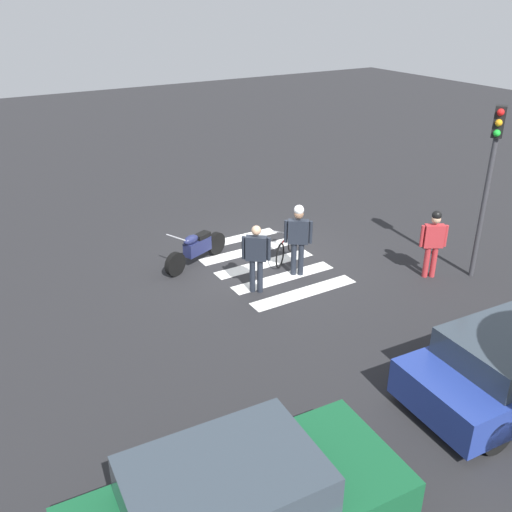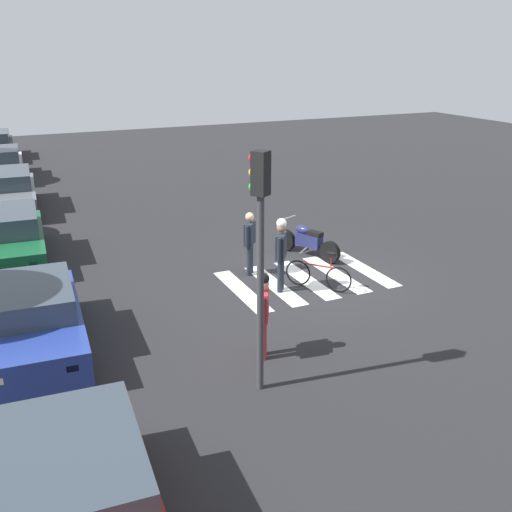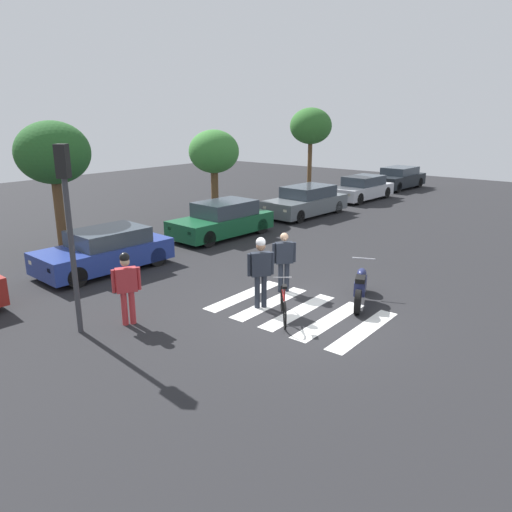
{
  "view_description": "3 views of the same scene",
  "coord_description": "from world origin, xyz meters",
  "px_view_note": "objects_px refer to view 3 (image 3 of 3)",
  "views": [
    {
      "loc": [
        6.97,
        11.26,
        6.52
      ],
      "look_at": [
        0.85,
        0.98,
        0.84
      ],
      "focal_mm": 39.47,
      "sensor_mm": 36.0,
      "label": 1
    },
    {
      "loc": [
        -12.25,
        7.01,
        5.74
      ],
      "look_at": [
        0.01,
        1.41,
        0.85
      ],
      "focal_mm": 41.1,
      "sensor_mm": 36.0,
      "label": 2
    },
    {
      "loc": [
        -9.65,
        -6.38,
        4.8
      ],
      "look_at": [
        -0.1,
        1.3,
        1.25
      ],
      "focal_mm": 34.51,
      "sensor_mm": 36.0,
      "label": 3
    }
  ],
  "objects_px": {
    "leaning_bicycle": "(283,305)",
    "car_grey_coupe": "(306,202)",
    "officer_on_foot": "(261,267)",
    "traffic_light_pole": "(68,210)",
    "police_motorcycle": "(361,286)",
    "car_black_suv": "(398,178)",
    "officer_by_motorcycle": "(284,258)",
    "pedestrian_bystander": "(126,284)",
    "car_silver_sedan": "(362,188)",
    "car_green_compact": "(222,220)",
    "car_blue_hatchback": "(105,251)"
  },
  "relations": [
    {
      "from": "officer_on_foot",
      "to": "car_blue_hatchback",
      "type": "xyz_separation_m",
      "value": [
        -0.61,
        5.78,
        -0.45
      ]
    },
    {
      "from": "pedestrian_bystander",
      "to": "traffic_light_pole",
      "type": "xyz_separation_m",
      "value": [
        -0.96,
        0.52,
        1.81
      ]
    },
    {
      "from": "officer_on_foot",
      "to": "car_blue_hatchback",
      "type": "bearing_deg",
      "value": 96.02
    },
    {
      "from": "officer_by_motorcycle",
      "to": "car_green_compact",
      "type": "relative_size",
      "value": 0.38
    },
    {
      "from": "officer_on_foot",
      "to": "car_grey_coupe",
      "type": "relative_size",
      "value": 0.39
    },
    {
      "from": "leaning_bicycle",
      "to": "car_black_suv",
      "type": "height_order",
      "value": "car_black_suv"
    },
    {
      "from": "car_green_compact",
      "to": "car_silver_sedan",
      "type": "distance_m",
      "value": 11.57
    },
    {
      "from": "officer_by_motorcycle",
      "to": "car_green_compact",
      "type": "distance_m",
      "value": 6.78
    },
    {
      "from": "car_blue_hatchback",
      "to": "car_green_compact",
      "type": "relative_size",
      "value": 0.95
    },
    {
      "from": "officer_on_foot",
      "to": "traffic_light_pole",
      "type": "bearing_deg",
      "value": 148.29
    },
    {
      "from": "police_motorcycle",
      "to": "officer_by_motorcycle",
      "type": "bearing_deg",
      "value": 105.62
    },
    {
      "from": "officer_on_foot",
      "to": "traffic_light_pole",
      "type": "distance_m",
      "value": 4.71
    },
    {
      "from": "traffic_light_pole",
      "to": "car_black_suv",
      "type": "bearing_deg",
      "value": 7.76
    },
    {
      "from": "car_blue_hatchback",
      "to": "car_grey_coupe",
      "type": "xyz_separation_m",
      "value": [
        11.37,
        -0.11,
        0.04
      ]
    },
    {
      "from": "officer_on_foot",
      "to": "car_blue_hatchback",
      "type": "relative_size",
      "value": 0.44
    },
    {
      "from": "police_motorcycle",
      "to": "car_green_compact",
      "type": "relative_size",
      "value": 0.47
    },
    {
      "from": "police_motorcycle",
      "to": "leaning_bicycle",
      "type": "relative_size",
      "value": 1.54
    },
    {
      "from": "police_motorcycle",
      "to": "officer_on_foot",
      "type": "xyz_separation_m",
      "value": [
        -1.91,
        1.83,
        0.63
      ]
    },
    {
      "from": "pedestrian_bystander",
      "to": "car_silver_sedan",
      "type": "height_order",
      "value": "pedestrian_bystander"
    },
    {
      "from": "police_motorcycle",
      "to": "car_black_suv",
      "type": "bearing_deg",
      "value": 20.78
    },
    {
      "from": "car_black_suv",
      "to": "traffic_light_pole",
      "type": "xyz_separation_m",
      "value": [
        -25.8,
        -3.52,
        2.14
      ]
    },
    {
      "from": "officer_by_motorcycle",
      "to": "car_silver_sedan",
      "type": "bearing_deg",
      "value": 19.59
    },
    {
      "from": "car_grey_coupe",
      "to": "officer_on_foot",
      "type": "bearing_deg",
      "value": -152.19
    },
    {
      "from": "police_motorcycle",
      "to": "officer_by_motorcycle",
      "type": "height_order",
      "value": "officer_by_motorcycle"
    },
    {
      "from": "leaning_bicycle",
      "to": "officer_on_foot",
      "type": "distance_m",
      "value": 1.19
    },
    {
      "from": "leaning_bicycle",
      "to": "traffic_light_pole",
      "type": "height_order",
      "value": "traffic_light_pole"
    },
    {
      "from": "car_silver_sedan",
      "to": "car_blue_hatchback",
      "type": "bearing_deg",
      "value": 179.59
    },
    {
      "from": "car_grey_coupe",
      "to": "car_silver_sedan",
      "type": "bearing_deg",
      "value": -0.13
    },
    {
      "from": "leaning_bicycle",
      "to": "car_grey_coupe",
      "type": "relative_size",
      "value": 0.29
    },
    {
      "from": "officer_on_foot",
      "to": "pedestrian_bystander",
      "type": "distance_m",
      "value": 3.29
    },
    {
      "from": "police_motorcycle",
      "to": "car_grey_coupe",
      "type": "height_order",
      "value": "car_grey_coupe"
    },
    {
      "from": "leaning_bicycle",
      "to": "car_grey_coupe",
      "type": "distance_m",
      "value": 12.85
    },
    {
      "from": "car_green_compact",
      "to": "car_silver_sedan",
      "type": "bearing_deg",
      "value": -1.31
    },
    {
      "from": "police_motorcycle",
      "to": "officer_on_foot",
      "type": "bearing_deg",
      "value": 136.31
    },
    {
      "from": "car_grey_coupe",
      "to": "car_black_suv",
      "type": "xyz_separation_m",
      "value": [
        11.31,
        0.15,
        0.0
      ]
    },
    {
      "from": "car_green_compact",
      "to": "car_silver_sedan",
      "type": "height_order",
      "value": "car_green_compact"
    },
    {
      "from": "leaning_bicycle",
      "to": "car_silver_sedan",
      "type": "xyz_separation_m",
      "value": [
        16.86,
        6.57,
        0.28
      ]
    },
    {
      "from": "leaning_bicycle",
      "to": "car_green_compact",
      "type": "height_order",
      "value": "car_green_compact"
    },
    {
      "from": "police_motorcycle",
      "to": "car_silver_sedan",
      "type": "height_order",
      "value": "car_silver_sedan"
    },
    {
      "from": "pedestrian_bystander",
      "to": "car_blue_hatchback",
      "type": "height_order",
      "value": "pedestrian_bystander"
    },
    {
      "from": "leaning_bicycle",
      "to": "pedestrian_bystander",
      "type": "xyz_separation_m",
      "value": [
        -2.5,
        2.69,
        0.64
      ]
    },
    {
      "from": "leaning_bicycle",
      "to": "car_green_compact",
      "type": "xyz_separation_m",
      "value": [
        5.28,
        6.84,
        0.3
      ]
    },
    {
      "from": "pedestrian_bystander",
      "to": "car_blue_hatchback",
      "type": "relative_size",
      "value": 0.41
    },
    {
      "from": "police_motorcycle",
      "to": "leaning_bicycle",
      "type": "distance_m",
      "value": 2.37
    },
    {
      "from": "car_blue_hatchback",
      "to": "car_silver_sedan",
      "type": "height_order",
      "value": "car_silver_sedan"
    },
    {
      "from": "officer_by_motorcycle",
      "to": "pedestrian_bystander",
      "type": "xyz_separation_m",
      "value": [
        -4.1,
        1.55,
        0.05
      ]
    },
    {
      "from": "officer_on_foot",
      "to": "pedestrian_bystander",
      "type": "relative_size",
      "value": 1.05
    },
    {
      "from": "car_green_compact",
      "to": "officer_by_motorcycle",
      "type": "bearing_deg",
      "value": -122.88
    },
    {
      "from": "police_motorcycle",
      "to": "traffic_light_pole",
      "type": "xyz_separation_m",
      "value": [
        -5.64,
        4.13,
        2.37
      ]
    },
    {
      "from": "car_blue_hatchback",
      "to": "car_green_compact",
      "type": "distance_m",
      "value": 5.63
    }
  ]
}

